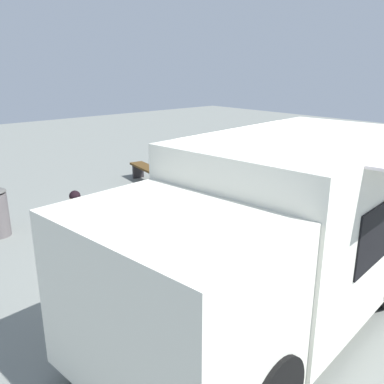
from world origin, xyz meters
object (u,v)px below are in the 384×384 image
(plaza_bench, at_px, (147,171))
(person_customer, at_px, (78,214))
(planter_flowering_near, at_px, (360,209))
(food_truck, at_px, (277,237))

(plaza_bench, bearing_deg, person_customer, -147.70)
(planter_flowering_near, relative_size, plaza_bench, 0.46)
(food_truck, bearing_deg, planter_flowering_near, 11.69)
(food_truck, distance_m, person_customer, 4.67)
(food_truck, distance_m, plaza_bench, 7.11)
(person_customer, xyz_separation_m, plaza_bench, (3.17, 2.01, 0.01))
(food_truck, height_order, person_customer, food_truck)
(food_truck, xyz_separation_m, person_customer, (-0.58, 4.56, -0.81))
(food_truck, xyz_separation_m, plaza_bench, (2.60, 6.57, -0.80))
(planter_flowering_near, bearing_deg, person_customer, 140.87)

